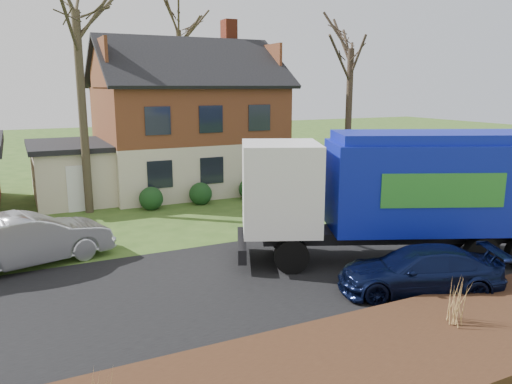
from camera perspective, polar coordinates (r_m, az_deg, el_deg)
name	(u,v)px	position (r m, az deg, el deg)	size (l,w,h in m)	color
ground	(272,275)	(15.16, 1.89, -9.50)	(120.00, 120.00, 0.00)	#30511B
road	(272,275)	(15.16, 1.89, -9.46)	(80.00, 7.00, 0.02)	black
mulch_verge	(392,355)	(11.14, 15.30, -17.48)	(80.00, 3.50, 0.30)	#311B10
main_house	(178,115)	(27.63, -8.92, 8.69)	(12.95, 8.95, 9.26)	beige
garbage_truck	(399,188)	(16.49, 16.06, 0.48)	(9.92, 6.23, 4.15)	black
silver_sedan	(29,240)	(17.31, -24.51, -4.96)	(1.75, 5.02, 1.65)	#A3A5AB
navy_wagon	(419,271)	(14.44, 18.16, -8.53)	(1.79, 4.40, 1.28)	black
tree_front_east	(352,24)	(27.19, 10.92, 18.35)	(3.83, 3.83, 10.65)	#382C21
tree_back	(178,12)	(37.98, -8.92, 19.69)	(4.06, 4.06, 12.87)	#3E3225
grass_clump_mid	(461,301)	(12.31, 22.37, -11.45)	(0.39, 0.32, 1.09)	#A27C47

